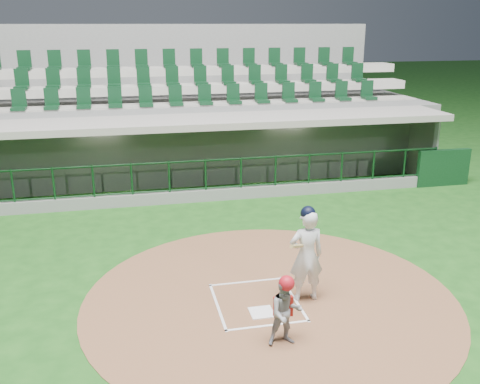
# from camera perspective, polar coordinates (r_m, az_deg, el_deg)

# --- Properties ---
(ground) EXTENTS (120.00, 120.00, 0.00)m
(ground) POSITION_cam_1_polar(r_m,az_deg,el_deg) (10.66, 1.36, -10.96)
(ground) COLOR #174814
(ground) RESTS_ON ground
(dirt_circle) EXTENTS (7.20, 7.20, 0.01)m
(dirt_circle) POSITION_cam_1_polar(r_m,az_deg,el_deg) (10.56, 3.23, -11.26)
(dirt_circle) COLOR brown
(dirt_circle) RESTS_ON ground
(home_plate) EXTENTS (0.43, 0.43, 0.02)m
(home_plate) POSITION_cam_1_polar(r_m,az_deg,el_deg) (10.06, 2.32, -12.71)
(home_plate) COLOR white
(home_plate) RESTS_ON dirt_circle
(batter_box_chalk) EXTENTS (1.55, 1.80, 0.01)m
(batter_box_chalk) POSITION_cam_1_polar(r_m,az_deg,el_deg) (10.40, 1.76, -11.65)
(batter_box_chalk) COLOR white
(batter_box_chalk) RESTS_ON ground
(dugout_structure) EXTENTS (16.40, 3.70, 3.00)m
(dugout_structure) POSITION_cam_1_polar(r_m,az_deg,el_deg) (17.58, -4.43, 3.94)
(dugout_structure) COLOR gray
(dugout_structure) RESTS_ON ground
(seating_deck) EXTENTS (17.00, 6.72, 5.15)m
(seating_deck) POSITION_cam_1_polar(r_m,az_deg,el_deg) (20.46, -5.85, 7.17)
(seating_deck) COLOR slate
(seating_deck) RESTS_ON ground
(batter) EXTENTS (0.87, 0.86, 1.90)m
(batter) POSITION_cam_1_polar(r_m,az_deg,el_deg) (10.17, 7.09, -6.58)
(batter) COLOR silver
(batter) RESTS_ON dirt_circle
(catcher) EXTENTS (0.57, 0.44, 1.24)m
(catcher) POSITION_cam_1_polar(r_m,az_deg,el_deg) (8.94, 4.90, -12.50)
(catcher) COLOR gray
(catcher) RESTS_ON dirt_circle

